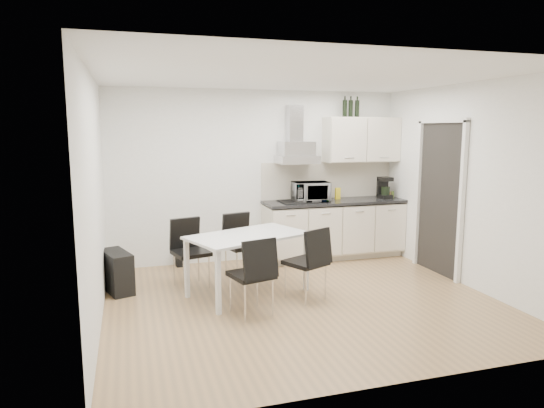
{
  "coord_description": "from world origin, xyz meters",
  "views": [
    {
      "loc": [
        -1.92,
        -5.17,
        2.02
      ],
      "look_at": [
        -0.22,
        0.5,
        1.1
      ],
      "focal_mm": 32.0,
      "sensor_mm": 36.0,
      "label": 1
    }
  ],
  "objects_px": {
    "kitchenette": "(336,205)",
    "chair_near_left": "(251,276)",
    "dining_table": "(248,241)",
    "chair_near_right": "(306,263)",
    "chair_far_left": "(191,254)",
    "floor_speaker": "(181,257)",
    "guitar_amp": "(117,271)",
    "chair_far_right": "(242,247)"
  },
  "relations": [
    {
      "from": "dining_table",
      "to": "guitar_amp",
      "type": "xyz_separation_m",
      "value": [
        -1.55,
        0.56,
        -0.41
      ]
    },
    {
      "from": "dining_table",
      "to": "chair_near_right",
      "type": "distance_m",
      "value": 0.76
    },
    {
      "from": "chair_near_left",
      "to": "floor_speaker",
      "type": "distance_m",
      "value": 2.22
    },
    {
      "from": "dining_table",
      "to": "chair_far_left",
      "type": "bearing_deg",
      "value": 121.88
    },
    {
      "from": "floor_speaker",
      "to": "chair_near_right",
      "type": "bearing_deg",
      "value": -60.96
    },
    {
      "from": "chair_near_left",
      "to": "floor_speaker",
      "type": "bearing_deg",
      "value": 89.12
    },
    {
      "from": "kitchenette",
      "to": "chair_near_left",
      "type": "bearing_deg",
      "value": -133.51
    },
    {
      "from": "chair_far_left",
      "to": "floor_speaker",
      "type": "bearing_deg",
      "value": -103.51
    },
    {
      "from": "chair_far_left",
      "to": "chair_near_right",
      "type": "height_order",
      "value": "same"
    },
    {
      "from": "chair_near_left",
      "to": "guitar_amp",
      "type": "distance_m",
      "value": 1.89
    },
    {
      "from": "floor_speaker",
      "to": "chair_far_left",
      "type": "bearing_deg",
      "value": -94.2
    },
    {
      "from": "kitchenette",
      "to": "floor_speaker",
      "type": "xyz_separation_m",
      "value": [
        -2.4,
        0.17,
        -0.7
      ]
    },
    {
      "from": "guitar_amp",
      "to": "chair_near_right",
      "type": "bearing_deg",
      "value": -41.75
    },
    {
      "from": "chair_near_left",
      "to": "chair_near_right",
      "type": "distance_m",
      "value": 0.8
    },
    {
      "from": "chair_near_right",
      "to": "dining_table",
      "type": "bearing_deg",
      "value": 122.8
    },
    {
      "from": "guitar_amp",
      "to": "floor_speaker",
      "type": "relative_size",
      "value": 2.52
    },
    {
      "from": "chair_near_left",
      "to": "guitar_amp",
      "type": "relative_size",
      "value": 1.33
    },
    {
      "from": "kitchenette",
      "to": "dining_table",
      "type": "bearing_deg",
      "value": -143.25
    },
    {
      "from": "kitchenette",
      "to": "chair_far_left",
      "type": "height_order",
      "value": "kitchenette"
    },
    {
      "from": "dining_table",
      "to": "guitar_amp",
      "type": "bearing_deg",
      "value": 138.12
    },
    {
      "from": "chair_near_right",
      "to": "floor_speaker",
      "type": "bearing_deg",
      "value": 98.74
    },
    {
      "from": "chair_far_right",
      "to": "guitar_amp",
      "type": "relative_size",
      "value": 1.33
    },
    {
      "from": "kitchenette",
      "to": "guitar_amp",
      "type": "relative_size",
      "value": 3.82
    },
    {
      "from": "chair_near_left",
      "to": "chair_near_right",
      "type": "bearing_deg",
      "value": 6.75
    },
    {
      "from": "kitchenette",
      "to": "chair_near_right",
      "type": "distance_m",
      "value": 2.06
    },
    {
      "from": "chair_near_left",
      "to": "chair_near_right",
      "type": "xyz_separation_m",
      "value": [
        0.74,
        0.29,
        0.0
      ]
    },
    {
      "from": "chair_far_left",
      "to": "floor_speaker",
      "type": "xyz_separation_m",
      "value": [
        -0.02,
        1.01,
        -0.31
      ]
    },
    {
      "from": "chair_far_left",
      "to": "chair_near_right",
      "type": "xyz_separation_m",
      "value": [
        1.25,
        -0.84,
        0.0
      ]
    },
    {
      "from": "dining_table",
      "to": "chair_far_right",
      "type": "xyz_separation_m",
      "value": [
        0.08,
        0.64,
        -0.23
      ]
    },
    {
      "from": "chair_near_right",
      "to": "guitar_amp",
      "type": "distance_m",
      "value": 2.36
    },
    {
      "from": "chair_far_right",
      "to": "chair_near_right",
      "type": "distance_m",
      "value": 1.15
    },
    {
      "from": "kitchenette",
      "to": "floor_speaker",
      "type": "distance_m",
      "value": 2.51
    },
    {
      "from": "chair_far_left",
      "to": "chair_near_right",
      "type": "relative_size",
      "value": 1.0
    },
    {
      "from": "chair_near_left",
      "to": "floor_speaker",
      "type": "xyz_separation_m",
      "value": [
        -0.53,
        2.14,
        -0.31
      ]
    },
    {
      "from": "kitchenette",
      "to": "chair_near_left",
      "type": "relative_size",
      "value": 2.86
    },
    {
      "from": "chair_near_right",
      "to": "chair_far_left",
      "type": "bearing_deg",
      "value": 120.29
    },
    {
      "from": "dining_table",
      "to": "guitar_amp",
      "type": "height_order",
      "value": "dining_table"
    },
    {
      "from": "chair_far_left",
      "to": "guitar_amp",
      "type": "xyz_separation_m",
      "value": [
        -0.92,
        0.1,
        -0.18
      ]
    },
    {
      "from": "dining_table",
      "to": "chair_near_right",
      "type": "xyz_separation_m",
      "value": [
        0.62,
        -0.37,
        -0.23
      ]
    },
    {
      "from": "chair_far_left",
      "to": "chair_far_right",
      "type": "relative_size",
      "value": 1.0
    },
    {
      "from": "chair_far_left",
      "to": "chair_near_left",
      "type": "distance_m",
      "value": 1.24
    },
    {
      "from": "guitar_amp",
      "to": "floor_speaker",
      "type": "distance_m",
      "value": 1.28
    }
  ]
}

